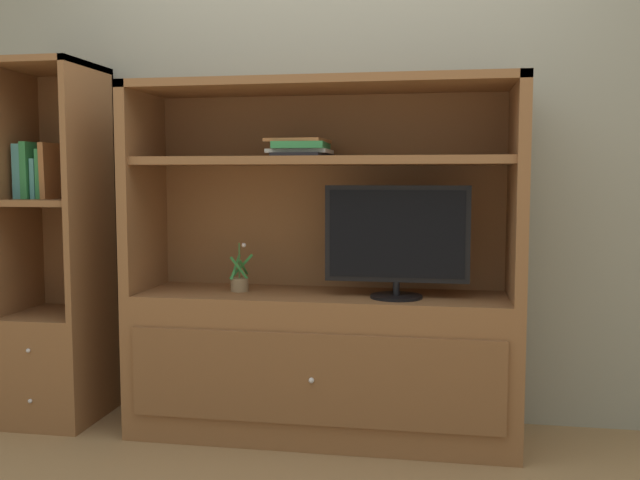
{
  "coord_description": "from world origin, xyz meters",
  "views": [
    {
      "loc": [
        0.54,
        -2.73,
        1.19
      ],
      "look_at": [
        0.0,
        0.35,
        0.91
      ],
      "focal_mm": 39.45,
      "sensor_mm": 36.0,
      "label": 1
    }
  ],
  "objects_px": {
    "tv_monitor": "(397,239)",
    "bookshelf_tall": "(57,304)",
    "potted_plant": "(240,283)",
    "magazine_stack": "(301,148)",
    "upright_book_row": "(36,172)",
    "media_console": "(322,326)"
  },
  "relations": [
    {
      "from": "potted_plant",
      "to": "upright_book_row",
      "type": "bearing_deg",
      "value": 179.95
    },
    {
      "from": "media_console",
      "to": "magazine_stack",
      "type": "relative_size",
      "value": 4.99
    },
    {
      "from": "media_console",
      "to": "bookshelf_tall",
      "type": "xyz_separation_m",
      "value": [
        -1.33,
        0.01,
        0.06
      ]
    },
    {
      "from": "magazine_stack",
      "to": "bookshelf_tall",
      "type": "height_order",
      "value": "bookshelf_tall"
    },
    {
      "from": "tv_monitor",
      "to": "potted_plant",
      "type": "distance_m",
      "value": 0.77
    },
    {
      "from": "tv_monitor",
      "to": "upright_book_row",
      "type": "xyz_separation_m",
      "value": [
        -1.75,
        0.06,
        0.29
      ]
    },
    {
      "from": "media_console",
      "to": "tv_monitor",
      "type": "xyz_separation_m",
      "value": [
        0.34,
        -0.07,
        0.41
      ]
    },
    {
      "from": "tv_monitor",
      "to": "potted_plant",
      "type": "xyz_separation_m",
      "value": [
        -0.73,
        0.06,
        -0.22
      ]
    },
    {
      "from": "upright_book_row",
      "to": "magazine_stack",
      "type": "bearing_deg",
      "value": 0.25
    },
    {
      "from": "upright_book_row",
      "to": "media_console",
      "type": "bearing_deg",
      "value": 0.26
    },
    {
      "from": "media_console",
      "to": "upright_book_row",
      "type": "height_order",
      "value": "media_console"
    },
    {
      "from": "tv_monitor",
      "to": "magazine_stack",
      "type": "height_order",
      "value": "magazine_stack"
    },
    {
      "from": "magazine_stack",
      "to": "upright_book_row",
      "type": "height_order",
      "value": "same"
    },
    {
      "from": "magazine_stack",
      "to": "upright_book_row",
      "type": "bearing_deg",
      "value": -179.75
    },
    {
      "from": "tv_monitor",
      "to": "bookshelf_tall",
      "type": "xyz_separation_m",
      "value": [
        -1.67,
        0.07,
        -0.35
      ]
    },
    {
      "from": "magazine_stack",
      "to": "tv_monitor",
      "type": "bearing_deg",
      "value": -8.44
    },
    {
      "from": "tv_monitor",
      "to": "bookshelf_tall",
      "type": "height_order",
      "value": "bookshelf_tall"
    },
    {
      "from": "potted_plant",
      "to": "upright_book_row",
      "type": "height_order",
      "value": "upright_book_row"
    },
    {
      "from": "tv_monitor",
      "to": "potted_plant",
      "type": "bearing_deg",
      "value": 175.43
    },
    {
      "from": "potted_plant",
      "to": "bookshelf_tall",
      "type": "xyz_separation_m",
      "value": [
        -0.94,
        0.01,
        -0.13
      ]
    },
    {
      "from": "tv_monitor",
      "to": "magazine_stack",
      "type": "xyz_separation_m",
      "value": [
        -0.44,
        0.07,
        0.4
      ]
    },
    {
      "from": "tv_monitor",
      "to": "upright_book_row",
      "type": "relative_size",
      "value": 2.31
    }
  ]
}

